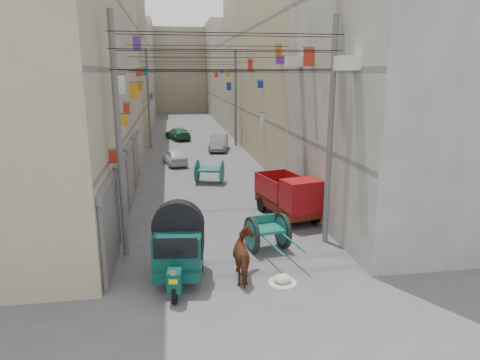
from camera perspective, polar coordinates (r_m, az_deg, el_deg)
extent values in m
plane|color=#4E4E51|center=(10.41, 3.43, -21.78)|extent=(140.00, 140.00, 0.00)
cube|color=#66635B|center=(16.62, -16.73, 3.44)|extent=(0.25, 9.80, 0.18)
cube|color=#66635B|center=(16.37, -17.48, 13.81)|extent=(0.25, 9.80, 0.18)
cube|color=#B2A699|center=(27.89, -22.43, 12.83)|extent=(8.00, 12.00, 12.00)
cube|color=#66635B|center=(27.46, -13.92, 7.60)|extent=(0.25, 11.76, 0.18)
cube|color=#66635B|center=(27.31, -14.30, 13.86)|extent=(0.25, 11.76, 0.18)
cube|color=#66635B|center=(27.48, -14.69, 20.11)|extent=(0.25, 11.76, 0.18)
cube|color=gray|center=(40.69, -18.47, 14.63)|extent=(8.00, 14.00, 14.00)
cube|color=#66635B|center=(40.38, -12.53, 9.61)|extent=(0.25, 13.72, 0.18)
cube|color=#66635B|center=(40.28, -12.76, 13.87)|extent=(0.25, 13.72, 0.18)
cube|color=#66635B|center=(40.40, -13.00, 18.12)|extent=(0.25, 13.72, 0.18)
cube|color=#ACA8A1|center=(54.56, -16.10, 13.31)|extent=(8.00, 14.00, 11.80)
cube|color=#66635B|center=(54.34, -11.77, 10.71)|extent=(0.25, 13.72, 0.18)
cube|color=#66635B|center=(54.26, -11.93, 13.87)|extent=(0.25, 13.72, 0.18)
cube|color=#66635B|center=(54.35, -12.10, 17.03)|extent=(0.25, 13.72, 0.18)
cube|color=tan|center=(67.50, -14.89, 14.15)|extent=(8.00, 12.00, 13.50)
cube|color=#66635B|center=(67.32, -11.35, 11.32)|extent=(0.25, 11.76, 0.18)
cube|color=#66635B|center=(67.26, -11.47, 13.87)|extent=(0.25, 11.76, 0.18)
cube|color=#66635B|center=(67.33, -11.60, 16.42)|extent=(0.25, 11.76, 0.18)
cube|color=#ACA8A1|center=(19.02, 22.94, 14.22)|extent=(8.00, 10.00, 13.00)
cube|color=#66635B|center=(17.55, 11.06, 4.31)|extent=(0.25, 9.80, 0.18)
cube|color=#66635B|center=(17.31, 11.53, 14.14)|extent=(0.25, 9.80, 0.18)
cube|color=tan|center=(28.97, 11.09, 13.61)|extent=(8.00, 12.00, 12.00)
cube|color=#66635B|center=(28.03, 3.28, 8.10)|extent=(0.25, 11.76, 0.18)
cube|color=#66635B|center=(27.88, 3.36, 14.25)|extent=(0.25, 11.76, 0.18)
cube|color=#66635B|center=(28.06, 3.46, 20.38)|extent=(0.25, 11.76, 0.18)
cube|color=tan|center=(41.44, 4.77, 15.26)|extent=(8.00, 14.00, 14.00)
cube|color=#66635B|center=(40.77, -0.72, 9.98)|extent=(0.25, 13.72, 0.18)
cube|color=#66635B|center=(40.67, -0.74, 14.20)|extent=(0.25, 13.72, 0.18)
cube|color=#66635B|center=(40.79, -0.75, 18.41)|extent=(0.25, 13.72, 0.18)
cube|color=#B2A699|center=(55.12, 1.14, 13.84)|extent=(8.00, 14.00, 11.80)
cube|color=#66635B|center=(54.63, -2.95, 10.99)|extent=(0.25, 13.72, 0.18)
cube|color=#66635B|center=(54.56, -2.99, 14.14)|extent=(0.25, 13.72, 0.18)
cube|color=#66635B|center=(54.64, -3.03, 17.29)|extent=(0.25, 13.72, 0.18)
cube|color=gray|center=(67.95, -0.89, 14.60)|extent=(8.00, 12.00, 13.50)
cube|color=#66635B|center=(67.55, -4.21, 11.55)|extent=(0.25, 11.76, 0.18)
cube|color=#66635B|center=(67.49, -4.25, 14.10)|extent=(0.25, 11.76, 0.18)
cube|color=#66635B|center=(67.56, -4.30, 16.64)|extent=(0.25, 11.76, 0.18)
cube|color=gray|center=(74.25, -8.03, 14.23)|extent=(22.00, 10.00, 13.00)
cube|color=#504F55|center=(14.02, -16.97, -6.58)|extent=(0.12, 3.00, 2.60)
cube|color=#5A5A5C|center=(13.59, -17.32, -0.84)|extent=(0.18, 3.20, 0.25)
cube|color=#504F55|center=(17.51, -15.45, -2.36)|extent=(0.12, 3.00, 2.60)
cube|color=#5A5A5C|center=(17.16, -15.69, 2.30)|extent=(0.18, 3.20, 0.25)
cube|color=#504F55|center=(21.07, -14.44, 0.45)|extent=(0.12, 3.00, 2.60)
cube|color=#5A5A5C|center=(20.78, -14.63, 4.34)|extent=(0.18, 3.20, 0.25)
cube|color=#504F55|center=(24.77, -13.71, 2.49)|extent=(0.12, 3.00, 2.60)
cube|color=#5A5A5C|center=(24.53, -13.86, 5.81)|extent=(0.18, 3.20, 0.25)
cube|color=orange|center=(42.88, -1.63, 13.89)|extent=(0.38, 0.08, 0.41)
cube|color=#167C3C|center=(49.93, -11.69, 10.93)|extent=(0.27, 0.08, 0.71)
cube|color=red|center=(15.02, -16.21, 2.98)|extent=(0.44, 0.08, 0.42)
cube|color=orange|center=(24.10, -13.93, 11.46)|extent=(0.45, 0.08, 0.84)
cube|color=red|center=(53.40, -3.21, 13.83)|extent=(0.41, 0.08, 0.59)
cube|color=orange|center=(18.18, -15.30, 7.72)|extent=(0.38, 0.08, 0.44)
cube|color=#172FA5|center=(42.17, -1.51, 12.36)|extent=(0.43, 0.08, 0.72)
cube|color=#622A9C|center=(48.19, -2.45, 14.22)|extent=(0.28, 0.08, 0.44)
cube|color=#622A9C|center=(28.34, -13.57, 17.24)|extent=(0.48, 0.08, 0.84)
cube|color=#622A9C|center=(46.39, -11.84, 10.76)|extent=(0.31, 0.08, 0.44)
cube|color=#172FA5|center=(27.85, 2.72, 12.63)|extent=(0.35, 0.08, 0.45)
cube|color=red|center=(31.41, 1.35, 15.06)|extent=(0.34, 0.08, 0.79)
cube|color=red|center=(20.39, -14.87, 9.10)|extent=(0.28, 0.08, 0.52)
cube|color=#0D8394|center=(37.89, -12.57, 13.98)|extent=(0.28, 0.08, 0.74)
cube|color=white|center=(27.50, 2.98, 8.04)|extent=(0.26, 0.08, 0.80)
cube|color=#167C3C|center=(18.52, 9.21, 15.73)|extent=(0.34, 0.08, 0.55)
cube|color=white|center=(16.88, -15.87, 12.12)|extent=(0.47, 0.08, 0.67)
cube|color=red|center=(29.43, -13.30, 13.77)|extent=(0.40, 0.08, 0.47)
cube|color=#CB6817|center=(29.96, -13.22, 12.06)|extent=(0.32, 0.08, 0.55)
cube|color=#622A9C|center=(22.70, 5.46, 15.59)|extent=(0.47, 0.08, 0.35)
cube|color=#CB6817|center=(23.54, 5.14, 16.39)|extent=(0.32, 0.08, 0.89)
cube|color=red|center=(18.43, 9.13, 15.86)|extent=(0.44, 0.08, 0.69)
cube|color=white|center=(14.71, -17.39, 1.27)|extent=(0.10, 3.20, 0.80)
cube|color=red|center=(23.52, -14.47, 6.05)|extent=(0.10, 3.20, 0.80)
cube|color=#172FA5|center=(35.42, -12.83, 8.69)|extent=(0.10, 3.20, 0.80)
cube|color=#622A9C|center=(47.37, -12.01, 10.00)|extent=(0.10, 3.20, 0.80)
cube|color=#CB6817|center=(15.74, 13.31, 2.34)|extent=(0.10, 3.20, 0.80)
cube|color=#622A9C|center=(24.18, 5.19, 6.65)|extent=(0.10, 3.20, 0.80)
cube|color=red|center=(35.86, 0.39, 9.10)|extent=(0.10, 3.20, 0.80)
cube|color=#172FA5|center=(47.70, -2.07, 10.32)|extent=(0.10, 3.20, 0.80)
cube|color=silver|center=(14.35, 14.09, 14.88)|extent=(0.70, 0.55, 0.45)
cube|color=silver|center=(20.02, 7.17, 15.40)|extent=(0.70, 0.55, 0.45)
cylinder|color=#5A5A5C|center=(14.47, -15.87, 5.21)|extent=(0.20, 0.20, 8.00)
cylinder|color=#5A5A5C|center=(15.40, 11.93, 5.94)|extent=(0.20, 0.20, 8.00)
cylinder|color=#5A5A5C|center=(36.32, -12.09, 10.44)|extent=(0.20, 0.20, 8.00)
cylinder|color=#5A5A5C|center=(36.70, -0.60, 10.78)|extent=(0.20, 0.20, 8.00)
cylinder|color=black|center=(13.86, -1.31, 14.50)|extent=(7.40, 0.02, 0.02)
cylinder|color=black|center=(13.87, -1.33, 16.98)|extent=(7.40, 0.02, 0.02)
cylinder|color=black|center=(13.91, -1.34, 19.03)|extent=(7.40, 0.02, 0.02)
cylinder|color=black|center=(14.85, -1.87, 14.46)|extent=(7.40, 0.02, 0.02)
cylinder|color=black|center=(14.86, -1.88, 16.78)|extent=(7.40, 0.02, 0.02)
cylinder|color=black|center=(14.90, -1.90, 18.70)|extent=(7.40, 0.02, 0.02)
cylinder|color=black|center=(20.31, -3.94, 14.32)|extent=(7.40, 0.02, 0.02)
cylinder|color=black|center=(20.32, -3.97, 16.02)|extent=(7.40, 0.02, 0.02)
cylinder|color=black|center=(20.35, -4.00, 17.42)|extent=(7.40, 0.02, 0.02)
cylinder|color=black|center=(28.29, -5.53, 14.20)|extent=(7.40, 0.02, 0.02)
cylinder|color=black|center=(28.29, -5.56, 15.42)|extent=(7.40, 0.02, 0.02)
cylinder|color=black|center=(28.31, -5.58, 16.43)|extent=(7.40, 0.02, 0.02)
cylinder|color=black|center=(36.27, -6.41, 14.13)|extent=(7.40, 0.02, 0.02)
cylinder|color=black|center=(36.28, -6.44, 15.08)|extent=(7.40, 0.02, 0.02)
cylinder|color=black|center=(36.29, -6.46, 15.87)|extent=(7.40, 0.02, 0.02)
cylinder|color=black|center=(12.12, -8.69, -14.69)|extent=(0.20, 0.61, 0.60)
cylinder|color=black|center=(13.98, -10.16, -10.66)|extent=(0.20, 0.61, 0.60)
cylinder|color=black|center=(13.87, -5.29, -10.71)|extent=(0.20, 0.61, 0.60)
cube|color=#0B4037|center=(13.25, -8.04, -11.01)|extent=(1.58, 2.18, 0.30)
cube|color=#0B4037|center=(12.00, -8.72, -13.14)|extent=(0.43, 0.52, 0.59)
cylinder|color=silver|center=(11.62, -8.93, -12.05)|extent=(0.20, 0.08, 0.19)
cube|color=#CDCD0B|center=(11.72, -8.90, -13.27)|extent=(0.24, 0.06, 0.13)
cube|color=#0B4037|center=(13.05, -8.11, -8.49)|extent=(1.60, 1.97, 1.01)
cube|color=black|center=(12.10, -8.61, -9.01)|extent=(1.22, 0.22, 0.59)
cube|color=black|center=(13.11, -11.21, -8.03)|extent=(0.20, 1.27, 0.69)
cube|color=black|center=(12.95, -5.00, -8.07)|extent=(0.20, 1.27, 0.69)
cube|color=silver|center=(12.40, -8.49, -12.46)|extent=(1.33, 0.22, 0.06)
cylinder|color=black|center=(14.98, 1.58, -7.32)|extent=(0.36, 1.27, 1.27)
cylinder|color=#145850|center=(14.98, 1.58, -7.32)|extent=(0.33, 1.00, 0.99)
cylinder|color=#5A5A5C|center=(14.98, 1.58, -7.32)|extent=(0.23, 0.20, 0.16)
cylinder|color=black|center=(15.42, 5.69, -6.75)|extent=(0.36, 1.27, 1.27)
cylinder|color=#145850|center=(15.42, 5.69, -6.75)|extent=(0.33, 1.00, 0.99)
cylinder|color=#5A5A5C|center=(15.42, 5.69, -6.75)|extent=(0.23, 0.20, 0.16)
cylinder|color=#5A5A5C|center=(15.19, 3.66, -7.04)|extent=(1.22, 0.29, 0.07)
cube|color=#145850|center=(15.13, 3.67, -6.46)|extent=(1.11, 1.15, 0.09)
cube|color=#145850|center=(15.46, 3.02, -5.22)|extent=(0.95, 0.24, 0.32)
cylinder|color=#145850|center=(14.06, 4.13, -8.43)|extent=(0.44, 2.06, 0.06)
cylinder|color=#145850|center=(14.35, 6.81, -8.02)|extent=(0.44, 2.06, 0.06)
cylinder|color=black|center=(17.44, 6.10, -5.28)|extent=(0.34, 0.71, 0.68)
cylinder|color=black|center=(19.37, 2.91, -3.24)|extent=(0.34, 0.71, 0.68)
cylinder|color=black|center=(18.09, 9.87, -4.70)|extent=(0.34, 0.71, 0.68)
cylinder|color=black|center=(19.96, 6.42, -2.79)|extent=(0.34, 0.71, 0.68)
cube|color=#54150C|center=(18.62, 6.29, -3.28)|extent=(2.23, 3.67, 0.36)
cube|color=maroon|center=(17.43, 8.21, -2.07)|extent=(1.71, 1.40, 1.29)
cube|color=black|center=(17.00, 9.05, -2.16)|extent=(1.33, 0.36, 0.57)
cube|color=#54150C|center=(19.02, 5.50, -2.01)|extent=(2.03, 2.57, 0.12)
cube|color=maroon|center=(18.58, 3.46, -0.94)|extent=(0.57, 2.23, 0.88)
cube|color=maroon|center=(19.26, 7.52, -0.49)|extent=(0.57, 2.23, 0.88)
cube|color=maroon|center=(19.87, 4.03, 0.05)|extent=(1.53, 0.41, 0.88)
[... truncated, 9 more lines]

